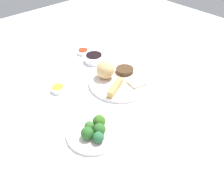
{
  "coord_description": "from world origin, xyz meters",
  "views": [
    {
      "loc": [
        0.61,
        0.66,
        0.7
      ],
      "look_at": [
        0.06,
        0.05,
        0.06
      ],
      "focal_mm": 40.14,
      "sensor_mm": 36.0,
      "label": 1
    }
  ],
  "objects_px": {
    "main_plate": "(120,82)",
    "sauce_ramekin_hot_mustard": "(58,89)",
    "broccoli_plate": "(93,133)",
    "soy_sauce_bowl": "(94,58)",
    "sauce_ramekin_sweet_and_sour": "(83,52)"
  },
  "relations": [
    {
      "from": "broccoli_plate",
      "to": "sauce_ramekin_sweet_and_sour",
      "type": "relative_size",
      "value": 3.18
    },
    {
      "from": "main_plate",
      "to": "sauce_ramekin_hot_mustard",
      "type": "xyz_separation_m",
      "value": [
        0.24,
        -0.14,
        0.0
      ]
    },
    {
      "from": "broccoli_plate",
      "to": "soy_sauce_bowl",
      "type": "distance_m",
      "value": 0.5
    },
    {
      "from": "main_plate",
      "to": "soy_sauce_bowl",
      "type": "height_order",
      "value": "soy_sauce_bowl"
    },
    {
      "from": "broccoli_plate",
      "to": "main_plate",
      "type": "bearing_deg",
      "value": -150.67
    },
    {
      "from": "main_plate",
      "to": "sauce_ramekin_hot_mustard",
      "type": "distance_m",
      "value": 0.28
    },
    {
      "from": "sauce_ramekin_sweet_and_sour",
      "to": "soy_sauce_bowl",
      "type": "bearing_deg",
      "value": 85.66
    },
    {
      "from": "sauce_ramekin_hot_mustard",
      "to": "sauce_ramekin_sweet_and_sour",
      "type": "distance_m",
      "value": 0.34
    },
    {
      "from": "soy_sauce_bowl",
      "to": "sauce_ramekin_sweet_and_sour",
      "type": "height_order",
      "value": "soy_sauce_bowl"
    },
    {
      "from": "main_plate",
      "to": "soy_sauce_bowl",
      "type": "relative_size",
      "value": 2.92
    },
    {
      "from": "broccoli_plate",
      "to": "sauce_ramekin_hot_mustard",
      "type": "xyz_separation_m",
      "value": [
        -0.05,
        -0.3,
        0.0
      ]
    },
    {
      "from": "sauce_ramekin_hot_mustard",
      "to": "sauce_ramekin_sweet_and_sour",
      "type": "height_order",
      "value": "same"
    },
    {
      "from": "main_plate",
      "to": "sauce_ramekin_hot_mustard",
      "type": "height_order",
      "value": "sauce_ramekin_hot_mustard"
    },
    {
      "from": "broccoli_plate",
      "to": "sauce_ramekin_hot_mustard",
      "type": "bearing_deg",
      "value": -98.73
    },
    {
      "from": "sauce_ramekin_hot_mustard",
      "to": "broccoli_plate",
      "type": "bearing_deg",
      "value": 81.27
    }
  ]
}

